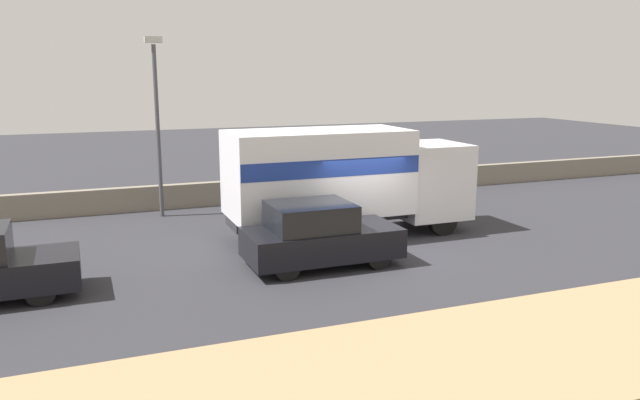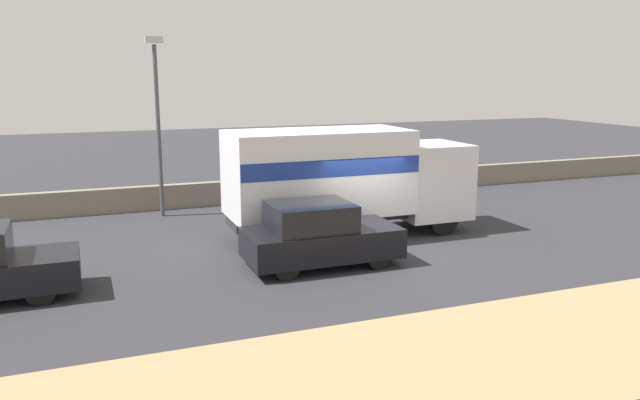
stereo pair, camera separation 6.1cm
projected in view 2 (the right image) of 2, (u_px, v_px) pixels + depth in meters
The scene contains 6 objects.
ground_plane at pixel (375, 253), 17.05m from camera, with size 80.00×80.00×0.00m, color #2D2D33.
dirt_shoulder_foreground at pixel (531, 346), 11.22m from camera, with size 60.00×4.22×0.04m.
stone_wall_backdrop at pixel (286, 189), 24.12m from camera, with size 60.00×0.35×0.88m.
street_lamp at pixel (158, 113), 20.74m from camera, with size 0.56×0.28×6.00m.
box_truck at pixel (343, 175), 18.43m from camera, with size 7.38×2.45×3.23m.
car_hatchback at pixel (318, 235), 15.81m from camera, with size 3.90×1.86×1.65m.
Camera 2 is at (-7.32, -14.76, 4.86)m, focal length 35.00 mm.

